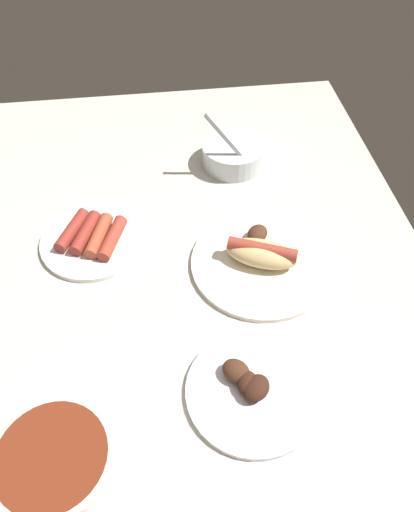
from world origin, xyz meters
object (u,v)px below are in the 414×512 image
bowl_chili (55,462)px  bowl_coleslaw (233,153)px  plate_sausages (93,238)px  plate_hotdog_assembled (261,258)px  plate_grilled_meat (251,389)px

bowl_chili → bowl_coleslaw: 71.51cm
plate_sausages → plate_hotdog_assembled: size_ratio=0.79×
plate_grilled_meat → bowl_coleslaw: bearing=173.4°
plate_sausages → bowl_coleslaw: (-20.51, 30.73, 1.69)cm
bowl_coleslaw → bowl_chili: bearing=-28.8°
plate_hotdog_assembled → bowl_coleslaw: bearing=-179.8°
plate_hotdog_assembled → bowl_chili: bearing=-46.8°
bowl_chili → bowl_coleslaw: bowl_coleslaw is taller
plate_sausages → bowl_coleslaw: 36.99cm
plate_sausages → bowl_chili: bowl_chili is taller
bowl_chili → bowl_coleslaw: size_ratio=1.10×
bowl_coleslaw → plate_hotdog_assembled: 30.21cm
bowl_chili → plate_hotdog_assembled: (-32.45, 34.61, -1.24)cm
bowl_chili → plate_grilled_meat: bearing=105.3°
plate_hotdog_assembled → plate_grilled_meat: bearing=-14.7°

